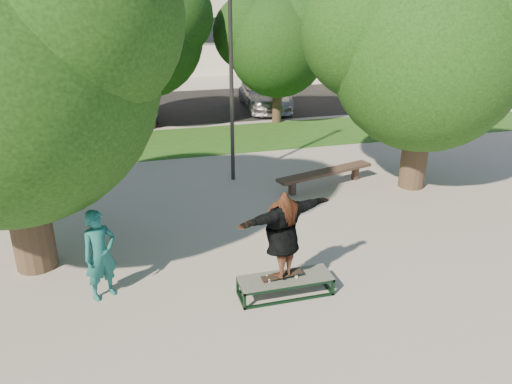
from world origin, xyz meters
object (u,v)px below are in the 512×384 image
object	(u,v)px
car_dark	(114,105)
car_silver_a	(50,94)
bench	(325,173)
car_grey	(123,106)
car_silver_b	(264,93)
grind_box	(285,286)
lamppost	(231,77)
bystander	(100,255)
tree_right	(424,44)

from	to	relation	value
car_dark	car_silver_a	bearing A→B (deg)	140.13
bench	car_silver_a	size ratio (longest dim) A/B	0.68
car_dark	car_grey	size ratio (longest dim) A/B	0.99
car_dark	car_grey	distance (m)	0.47
car_silver_b	car_dark	bearing A→B (deg)	-167.53
grind_box	car_silver_a	distance (m)	18.87
car_dark	car_silver_b	bearing A→B (deg)	13.64
bench	car_silver_b	distance (m)	10.89
lamppost	bystander	world-z (taller)	lamppost
lamppost	bystander	size ratio (longest dim) A/B	3.42
grind_box	tree_right	bearing A→B (deg)	39.97
tree_right	bystander	distance (m)	9.99
bystander	car_silver_b	bearing A→B (deg)	35.09
bystander	car_silver_b	xyz separation A→B (m)	(7.59, 15.01, -0.17)
lamppost	car_silver_b	xyz separation A→B (m)	(3.78, 9.47, -2.43)
tree_right	bench	distance (m)	4.44
car_grey	tree_right	bearing A→B (deg)	-64.15
lamppost	bench	size ratio (longest dim) A/B	1.88
car_silver_a	car_dark	distance (m)	4.18
car_silver_b	lamppost	bearing A→B (deg)	-106.93
car_grey	car_silver_b	bearing A→B (deg)	-4.45
bench	car_grey	bearing A→B (deg)	102.58
car_silver_b	bench	bearing A→B (deg)	-91.91
tree_right	bystander	size ratio (longest dim) A/B	3.65
grind_box	bystander	size ratio (longest dim) A/B	1.01
bystander	car_silver_a	xyz separation A→B (m)	(-2.50, 17.04, -0.08)
bench	car_silver_b	world-z (taller)	car_silver_b
car_grey	car_silver_b	xyz separation A→B (m)	(6.78, 0.76, 0.07)
tree_right	lamppost	world-z (taller)	tree_right
car_silver_a	car_silver_b	world-z (taller)	car_silver_a
bystander	tree_right	bearing A→B (deg)	-5.52
lamppost	grind_box	size ratio (longest dim) A/B	3.39
car_silver_a	car_silver_b	bearing A→B (deg)	-20.66
tree_right	grind_box	xyz separation A→B (m)	(-5.38, -4.51, -3.90)
bench	tree_right	bearing A→B (deg)	-29.47
lamppost	car_silver_a	world-z (taller)	lamppost
car_silver_a	car_silver_b	distance (m)	10.30
grind_box	car_dark	xyz separation A→B (m)	(-2.94, 14.93, 0.59)
grind_box	bystander	world-z (taller)	bystander
lamppost	car_grey	size ratio (longest dim) A/B	1.29
bench	car_silver_b	bearing A→B (deg)	67.14
bystander	car_silver_b	distance (m)	16.82
bystander	lamppost	bearing A→B (deg)	27.37
grind_box	car_dark	distance (m)	15.23
lamppost	tree_right	bearing A→B (deg)	-21.28
bystander	car_silver_a	size ratio (longest dim) A/B	0.37
bench	car_dark	distance (m)	11.49
bystander	bench	bearing A→B (deg)	5.55
bench	car_silver_a	xyz separation A→B (m)	(-8.82, 12.84, 0.40)
lamppost	car_dark	xyz separation A→B (m)	(-3.41, 8.50, -2.38)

